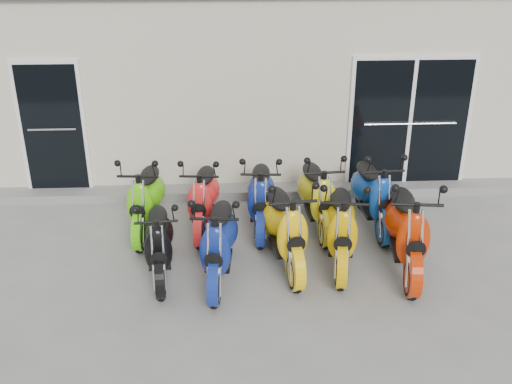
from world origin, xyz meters
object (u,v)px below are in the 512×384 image
scooter_front_red (408,220)px  scooter_back_yellow (317,187)px  scooter_back_extra (374,186)px  scooter_front_blue (219,232)px  scooter_front_orange_b (341,218)px  scooter_back_blue (261,188)px  scooter_front_black (158,234)px  scooter_back_green (145,190)px  scooter_back_red (203,190)px  scooter_front_orange_a (285,217)px

scooter_front_red → scooter_back_yellow: (-1.03, 1.21, -0.07)m
scooter_back_yellow → scooter_back_extra: (0.85, 0.00, 0.00)m
scooter_front_blue → scooter_front_orange_b: scooter_front_orange_b is taller
scooter_back_blue → scooter_back_yellow: size_ratio=0.98×
scooter_front_black → scooter_back_green: scooter_back_green is taller
scooter_back_yellow → scooter_front_red: bearing=-53.6°
scooter_back_red → scooter_back_extra: 2.55m
scooter_back_red → scooter_back_blue: 0.86m
scooter_front_blue → scooter_back_green: bearing=134.3°
scooter_front_red → scooter_back_extra: (-0.18, 1.21, -0.07)m
scooter_front_black → scooter_back_green: (-0.30, 1.22, 0.05)m
scooter_front_orange_a → scooter_front_black: bearing=179.1°
scooter_front_blue → scooter_back_green: size_ratio=1.03×
scooter_front_black → scooter_back_green: bearing=98.4°
scooter_front_black → scooter_front_red: (3.29, 0.00, 0.12)m
scooter_front_blue → scooter_front_red: size_ratio=0.92×
scooter_front_blue → scooter_front_red: 2.50m
scooter_front_blue → scooter_front_orange_b: bearing=15.8°
scooter_front_orange_b → scooter_back_yellow: 1.04m
scooter_back_green → scooter_back_yellow: 2.55m
scooter_front_orange_a → scooter_back_red: size_ratio=1.11×
scooter_front_orange_b → scooter_front_red: bearing=-5.1°
scooter_front_black → scooter_back_blue: size_ratio=0.94×
scooter_front_orange_a → scooter_back_red: (-1.12, 1.06, -0.07)m
scooter_front_red → scooter_back_extra: 1.23m
scooter_back_green → scooter_back_yellow: scooter_back_yellow is taller
scooter_front_black → scooter_back_extra: (3.10, 1.22, 0.05)m
scooter_back_yellow → scooter_back_extra: 0.85m
scooter_front_orange_a → scooter_back_yellow: bearing=52.9°
scooter_front_black → scooter_back_extra: bearing=16.2°
scooter_front_orange_b → scooter_back_yellow: scooter_front_orange_b is taller
scooter_back_extra → scooter_front_orange_a: bearing=-148.6°
scooter_front_red → scooter_front_orange_b: bearing=173.2°
scooter_front_black → scooter_back_red: scooter_back_red is taller
scooter_front_blue → scooter_back_red: scooter_front_blue is taller
scooter_front_black → scooter_back_yellow: size_ratio=0.92×
scooter_back_green → scooter_back_red: bearing=6.3°
scooter_front_orange_a → scooter_front_red: size_ratio=0.96×
scooter_back_red → scooter_front_black: bearing=-109.2°
scooter_front_orange_a → scooter_back_green: (-1.97, 1.02, -0.05)m
scooter_back_green → scooter_front_red: bearing=-14.8°
scooter_back_green → scooter_back_red: scooter_back_green is taller
scooter_back_yellow → scooter_back_extra: bearing=-4.1°
scooter_back_red → scooter_back_extra: scooter_back_extra is taller
scooter_back_yellow → scooter_back_extra: size_ratio=1.00×
scooter_front_orange_a → scooter_back_green: size_ratio=1.07×
scooter_front_orange_b → scooter_back_green: scooter_front_orange_b is taller
scooter_front_black → scooter_back_extra: 3.33m
scooter_back_yellow → scooter_back_green: bearing=175.8°
scooter_back_blue → scooter_back_extra: (1.69, -0.02, 0.01)m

